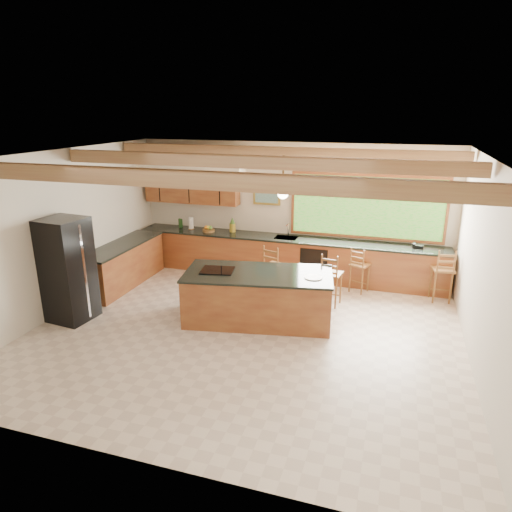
% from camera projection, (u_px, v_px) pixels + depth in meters
% --- Properties ---
extents(ground, '(7.20, 7.20, 0.00)m').
position_uv_depth(ground, '(246.00, 332.00, 7.93)').
color(ground, beige).
rests_on(ground, ground).
extents(room_shell, '(7.27, 6.54, 3.02)m').
position_uv_depth(room_shell, '(247.00, 198.00, 7.88)').
color(room_shell, beige).
rests_on(room_shell, ground).
extents(counter_run, '(7.12, 3.10, 1.27)m').
position_uv_depth(counter_run, '(246.00, 259.00, 10.30)').
color(counter_run, brown).
rests_on(counter_run, ground).
extents(island, '(2.79, 1.67, 0.93)m').
position_uv_depth(island, '(258.00, 296.00, 8.25)').
color(island, brown).
rests_on(island, ground).
extents(refrigerator, '(0.80, 0.79, 1.89)m').
position_uv_depth(refrigerator, '(67.00, 270.00, 8.16)').
color(refrigerator, black).
rests_on(refrigerator, ground).
extents(bar_stool_a, '(0.51, 0.51, 1.14)m').
position_uv_depth(bar_stool_a, '(275.00, 268.00, 9.09)').
color(bar_stool_a, brown).
rests_on(bar_stool_a, ground).
extents(bar_stool_b, '(0.46, 0.46, 0.99)m').
position_uv_depth(bar_stool_b, '(360.00, 266.00, 9.44)').
color(bar_stool_b, brown).
rests_on(bar_stool_b, ground).
extents(bar_stool_c, '(0.45, 0.45, 1.07)m').
position_uv_depth(bar_stool_c, '(331.00, 275.00, 8.79)').
color(bar_stool_c, brown).
rests_on(bar_stool_c, ground).
extents(bar_stool_d, '(0.46, 0.46, 1.11)m').
position_uv_depth(bar_stool_d, '(443.00, 271.00, 8.96)').
color(bar_stool_d, brown).
rests_on(bar_stool_d, ground).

